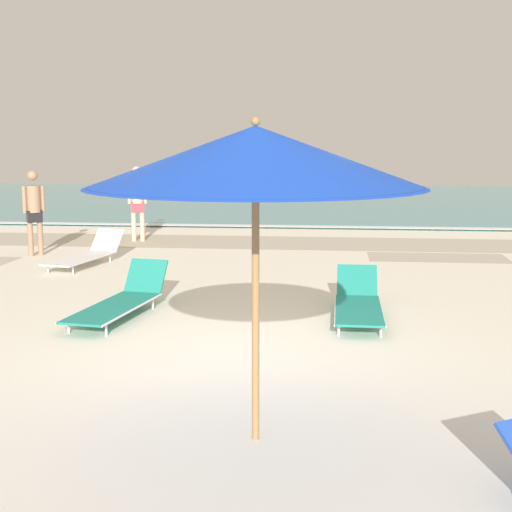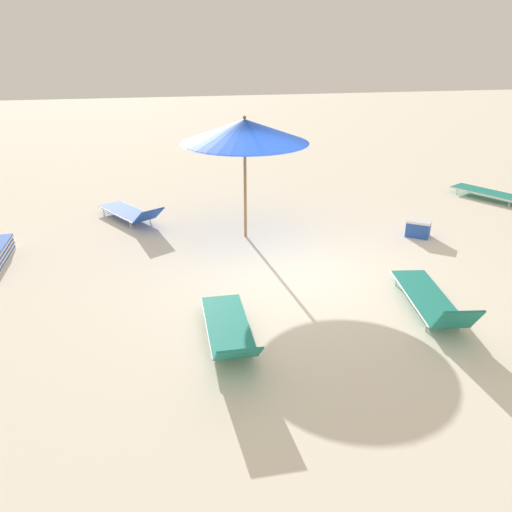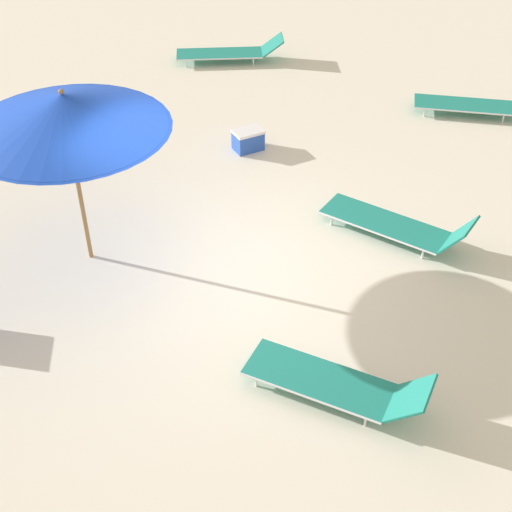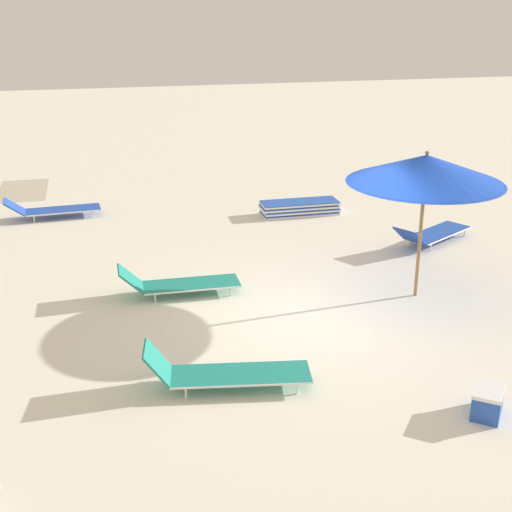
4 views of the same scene
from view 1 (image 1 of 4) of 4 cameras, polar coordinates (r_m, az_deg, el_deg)
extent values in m
cube|color=silver|center=(7.60, -1.71, -9.59)|extent=(60.00, 60.00, 0.16)
cube|color=#B8AE96|center=(16.63, 2.53, 1.06)|extent=(57.00, 2.20, 0.00)
cube|color=#B8AE96|center=(14.99, 14.33, -0.13)|extent=(2.81, 1.24, 0.00)
cube|color=teal|center=(28.24, 3.95, 4.49)|extent=(60.00, 18.01, 0.06)
cube|color=white|center=(19.33, 3.01, 2.40)|extent=(56.00, 0.44, 0.01)
cylinder|color=#9E7547|center=(5.57, -0.03, -3.72)|extent=(0.06, 0.06, 2.25)
cone|color=blue|center=(5.43, -0.03, 7.95)|extent=(2.60, 2.60, 0.47)
cylinder|color=#13359C|center=(5.44, -0.03, 5.60)|extent=(2.52, 2.52, 0.01)
sphere|color=#9E7547|center=(5.43, -0.04, 10.72)|extent=(0.07, 0.07, 0.07)
cube|color=#1E8475|center=(9.45, 8.21, -4.30)|extent=(0.62, 1.68, 0.03)
cylinder|color=silver|center=(9.45, 6.38, -4.27)|extent=(0.05, 1.68, 0.03)
cylinder|color=silver|center=(9.47, 10.03, -4.33)|extent=(0.05, 1.68, 0.03)
cube|color=#1E8475|center=(10.42, 8.09, -1.95)|extent=(0.58, 0.43, 0.40)
cylinder|color=silver|center=(8.84, 6.64, -5.86)|extent=(0.03, 0.03, 0.16)
cylinder|color=silver|center=(8.85, 9.96, -5.91)|extent=(0.03, 0.03, 0.16)
cylinder|color=silver|center=(10.11, 6.65, -3.93)|extent=(0.03, 0.03, 0.16)
cylinder|color=silver|center=(10.12, 9.55, -3.98)|extent=(0.03, 0.03, 0.16)
cube|color=white|center=(13.81, -13.90, -0.17)|extent=(0.91, 1.86, 0.03)
cylinder|color=silver|center=(13.96, -14.96, -0.12)|extent=(0.35, 1.75, 0.03)
cylinder|color=silver|center=(13.66, -12.81, -0.23)|extent=(0.35, 1.75, 0.03)
cube|color=white|center=(14.71, -11.82, 1.24)|extent=(0.64, 0.50, 0.41)
cylinder|color=silver|center=(13.37, -16.31, -0.99)|extent=(0.03, 0.03, 0.16)
cylinder|color=silver|center=(13.11, -14.44, -1.11)|extent=(0.03, 0.03, 0.16)
cylinder|color=silver|center=(14.54, -13.38, -0.07)|extent=(0.03, 0.03, 0.16)
cylinder|color=silver|center=(14.30, -11.61, -0.16)|extent=(0.03, 0.03, 0.16)
cube|color=#1E8475|center=(9.68, -11.35, -4.07)|extent=(0.88, 1.94, 0.03)
cylinder|color=silver|center=(9.81, -12.92, -3.94)|extent=(0.32, 1.85, 0.03)
cylinder|color=silver|center=(9.55, -9.73, -4.19)|extent=(0.32, 1.85, 0.03)
cube|color=#1E8475|center=(10.60, -8.79, -1.60)|extent=(0.62, 0.43, 0.46)
cylinder|color=silver|center=(9.19, -14.76, -5.51)|extent=(0.03, 0.03, 0.16)
cylinder|color=silver|center=(8.96, -11.91, -5.79)|extent=(0.03, 0.03, 0.16)
cylinder|color=silver|center=(10.45, -10.83, -3.60)|extent=(0.03, 0.03, 0.16)
cylinder|color=silver|center=(10.24, -8.25, -3.79)|extent=(0.03, 0.03, 0.16)
cylinder|color=#A37A5B|center=(15.46, -16.88, 1.72)|extent=(0.11, 0.11, 0.90)
cylinder|color=#A37A5B|center=(15.42, -17.61, 1.66)|extent=(0.11, 0.11, 0.90)
cube|color=black|center=(15.40, -17.31, 3.05)|extent=(0.35, 0.32, 0.24)
cylinder|color=#A37A5B|center=(15.37, -17.37, 4.37)|extent=(0.27, 0.27, 0.55)
cylinder|color=#A37A5B|center=(15.41, -16.70, 4.39)|extent=(0.08, 0.08, 0.55)
cylinder|color=#A37A5B|center=(15.33, -18.05, 4.31)|extent=(0.08, 0.08, 0.55)
sphere|color=#A37A5B|center=(15.34, -17.46, 6.17)|extent=(0.21, 0.21, 0.21)
cylinder|color=beige|center=(17.09, -9.09, 2.69)|extent=(0.11, 0.11, 0.90)
cylinder|color=beige|center=(17.09, -9.76, 2.67)|extent=(0.11, 0.11, 0.90)
cube|color=#D13D4C|center=(17.05, -9.46, 3.91)|extent=(0.34, 0.25, 0.24)
cylinder|color=beige|center=(17.02, -9.49, 5.10)|extent=(0.27, 0.27, 0.55)
cylinder|color=beige|center=(17.03, -8.87, 5.10)|extent=(0.08, 0.08, 0.55)
cylinder|color=beige|center=(17.02, -10.12, 5.07)|extent=(0.08, 0.08, 0.55)
sphere|color=beige|center=(17.00, -9.54, 6.73)|extent=(0.21, 0.21, 0.21)
camera|label=2|loc=(15.45, 10.81, 15.00)|focal=35.00mm
camera|label=3|loc=(12.80, 35.54, 25.33)|focal=50.00mm
camera|label=4|loc=(15.57, -41.44, 16.73)|focal=50.00mm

